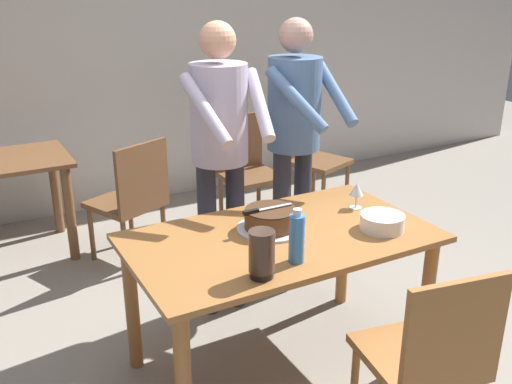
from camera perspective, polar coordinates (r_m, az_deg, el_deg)
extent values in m
plane|color=gray|center=(3.17, 2.30, -16.74)|extent=(14.00, 14.00, 0.00)
cube|color=beige|center=(5.09, -13.96, 13.53)|extent=(10.00, 0.12, 2.70)
cube|color=#9E6633|center=(2.79, 2.51, -4.61)|extent=(1.49, 0.85, 0.03)
cylinder|color=#9E6633|center=(3.10, 16.71, -10.61)|extent=(0.07, 0.07, 0.72)
cylinder|color=#9E6633|center=(3.02, -12.34, -11.08)|extent=(0.07, 0.07, 0.72)
cylinder|color=#9E6633|center=(3.55, 8.76, -5.74)|extent=(0.07, 0.07, 0.72)
cylinder|color=silver|center=(2.84, 1.46, -3.66)|extent=(0.34, 0.34, 0.01)
cylinder|color=brown|center=(2.81, 1.47, -2.71)|extent=(0.26, 0.26, 0.09)
cylinder|color=#432A18|center=(2.80, 1.48, -1.79)|extent=(0.25, 0.25, 0.01)
cube|color=silver|center=(2.80, 1.84, -1.52)|extent=(0.20, 0.02, 0.00)
cube|color=black|center=(2.74, -0.52, -2.01)|extent=(0.08, 0.02, 0.02)
cylinder|color=white|center=(2.90, 12.49, -3.60)|extent=(0.22, 0.22, 0.01)
cylinder|color=white|center=(2.90, 12.50, -3.42)|extent=(0.22, 0.22, 0.01)
cylinder|color=white|center=(2.89, 12.52, -3.24)|extent=(0.22, 0.22, 0.01)
cylinder|color=white|center=(2.89, 12.53, -3.06)|extent=(0.22, 0.22, 0.01)
cylinder|color=white|center=(2.89, 12.55, -2.87)|extent=(0.22, 0.22, 0.01)
cylinder|color=white|center=(2.88, 12.56, -2.69)|extent=(0.22, 0.22, 0.01)
cylinder|color=white|center=(2.88, 12.58, -2.51)|extent=(0.22, 0.22, 0.01)
cylinder|color=white|center=(2.87, 12.59, -2.32)|extent=(0.22, 0.22, 0.01)
cylinder|color=silver|center=(3.15, 9.96, -1.54)|extent=(0.07, 0.07, 0.00)
cylinder|color=silver|center=(3.13, 10.00, -0.91)|extent=(0.01, 0.01, 0.07)
cone|color=silver|center=(3.11, 10.07, 0.29)|extent=(0.08, 0.08, 0.07)
cylinder|color=#387AC6|center=(2.48, 4.10, -4.72)|extent=(0.07, 0.07, 0.22)
cylinder|color=silver|center=(2.43, 4.17, -2.05)|extent=(0.04, 0.04, 0.03)
cylinder|color=black|center=(2.40, 0.57, -8.20)|extent=(0.10, 0.10, 0.03)
cylinder|color=#3F2D23|center=(2.35, 0.58, -5.95)|extent=(0.11, 0.11, 0.18)
cylinder|color=#2D2D38|center=(3.44, -2.06, -4.30)|extent=(0.11, 0.11, 0.95)
cylinder|color=#2D2D38|center=(3.37, -4.84, -4.87)|extent=(0.11, 0.11, 0.95)
cylinder|color=#B7ADC6|center=(3.16, -3.72, 7.83)|extent=(0.32, 0.32, 0.55)
sphere|color=tan|center=(3.10, -3.90, 14.97)|extent=(0.20, 0.20, 0.20)
cylinder|color=#B7ADC6|center=(3.05, 0.35, 8.79)|extent=(0.17, 0.42, 0.34)
cylinder|color=#B7ADC6|center=(2.92, -5.13, 8.19)|extent=(0.15, 0.42, 0.34)
cylinder|color=#2D2D38|center=(3.71, 4.61, -2.43)|extent=(0.11, 0.11, 0.95)
cylinder|color=#2D2D38|center=(3.60, 2.54, -3.14)|extent=(0.11, 0.11, 0.95)
cylinder|color=#4C6B93|center=(3.43, 3.87, 8.82)|extent=(0.32, 0.32, 0.55)
sphere|color=tan|center=(3.37, 4.03, 15.41)|extent=(0.20, 0.20, 0.20)
cylinder|color=#4C6B93|center=(3.40, 7.98, 9.80)|extent=(0.08, 0.42, 0.34)
cylinder|color=#4C6B93|center=(3.18, 4.09, 9.22)|extent=(0.23, 0.41, 0.34)
cube|color=#9E6633|center=(2.58, 15.84, -15.57)|extent=(0.51, 0.51, 0.04)
cylinder|color=#9E6633|center=(2.75, 9.85, -18.28)|extent=(0.04, 0.04, 0.41)
cylinder|color=#9E6633|center=(2.92, 16.43, -16.37)|extent=(0.04, 0.04, 0.41)
cube|color=#9E6633|center=(2.31, 19.32, -13.27)|extent=(0.44, 0.11, 0.45)
cylinder|color=brown|center=(4.26, -18.15, -2.08)|extent=(0.07, 0.07, 0.71)
cylinder|color=brown|center=(4.77, -19.48, 0.17)|extent=(0.07, 0.07, 0.71)
cube|color=brown|center=(4.58, -0.53, 1.58)|extent=(0.45, 0.45, 0.04)
cylinder|color=brown|center=(4.61, 2.57, -1.33)|extent=(0.04, 0.04, 0.41)
cylinder|color=brown|center=(4.43, -1.38, -2.22)|extent=(0.04, 0.04, 0.41)
cylinder|color=brown|center=(4.89, 0.26, 0.03)|extent=(0.04, 0.04, 0.41)
cylinder|color=brown|center=(4.73, -3.53, -0.75)|extent=(0.04, 0.04, 0.41)
cube|color=brown|center=(4.68, -1.80, 5.11)|extent=(0.44, 0.04, 0.45)
cube|color=brown|center=(4.14, -12.96, -1.08)|extent=(0.58, 0.58, 0.04)
cylinder|color=brown|center=(4.26, -16.17, -4.04)|extent=(0.04, 0.04, 0.41)
cylinder|color=brown|center=(4.46, -12.45, -2.56)|extent=(0.04, 0.04, 0.41)
cylinder|color=brown|center=(4.00, -13.02, -5.43)|extent=(0.04, 0.04, 0.41)
cylinder|color=brown|center=(4.21, -9.23, -3.78)|extent=(0.04, 0.04, 0.41)
cube|color=brown|center=(3.91, -11.31, 1.57)|extent=(0.42, 0.20, 0.45)
cube|color=brown|center=(4.99, 6.35, 3.03)|extent=(0.56, 0.56, 0.04)
cylinder|color=brown|center=(5.11, 9.10, 0.65)|extent=(0.04, 0.04, 0.41)
cylinder|color=brown|center=(4.82, 6.74, -0.44)|extent=(0.04, 0.04, 0.41)
cylinder|color=brown|center=(5.30, 5.80, 1.54)|extent=(0.04, 0.04, 0.41)
cylinder|color=brown|center=(5.02, 3.35, 0.54)|extent=(0.04, 0.04, 0.41)
cube|color=brown|center=(5.04, 4.55, 6.16)|extent=(0.42, 0.18, 0.45)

